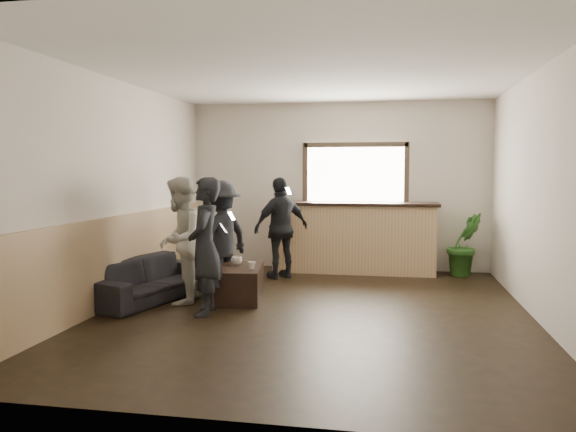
% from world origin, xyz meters
% --- Properties ---
extents(ground, '(5.00, 6.00, 0.01)m').
position_xyz_m(ground, '(0.00, 0.00, 0.00)').
color(ground, black).
extents(room_shell, '(5.01, 6.01, 2.80)m').
position_xyz_m(room_shell, '(-0.74, 0.00, 1.47)').
color(room_shell, silver).
rests_on(room_shell, ground).
extents(bar_counter, '(2.70, 0.68, 2.13)m').
position_xyz_m(bar_counter, '(0.30, 2.70, 0.64)').
color(bar_counter, tan).
rests_on(bar_counter, ground).
extents(sofa, '(1.21, 1.97, 0.54)m').
position_xyz_m(sofa, '(-2.15, 0.21, 0.27)').
color(sofa, black).
rests_on(sofa, ground).
extents(coffee_table, '(0.67, 1.03, 0.43)m').
position_xyz_m(coffee_table, '(-1.01, 0.43, 0.21)').
color(coffee_table, black).
rests_on(coffee_table, ground).
extents(cup_a, '(0.18, 0.18, 0.11)m').
position_xyz_m(cup_a, '(-1.09, 0.58, 0.48)').
color(cup_a, silver).
rests_on(cup_a, coffee_table).
extents(cup_b, '(0.13, 0.13, 0.09)m').
position_xyz_m(cup_b, '(-0.82, 0.29, 0.48)').
color(cup_b, silver).
rests_on(cup_b, coffee_table).
extents(potted_plant, '(0.68, 0.61, 1.01)m').
position_xyz_m(potted_plant, '(2.04, 2.65, 0.50)').
color(potted_plant, '#2D6623').
rests_on(potted_plant, ground).
extents(person_a, '(0.50, 0.64, 1.59)m').
position_xyz_m(person_a, '(-1.21, -0.36, 0.79)').
color(person_a, black).
rests_on(person_a, ground).
extents(person_b, '(0.67, 0.82, 1.59)m').
position_xyz_m(person_b, '(-1.70, 0.13, 0.79)').
color(person_b, beige).
rests_on(person_b, ground).
extents(person_c, '(0.95, 1.14, 1.53)m').
position_xyz_m(person_c, '(-1.38, 0.76, 0.77)').
color(person_c, black).
rests_on(person_c, ground).
extents(person_d, '(0.94, 0.88, 1.56)m').
position_xyz_m(person_d, '(-0.76, 1.96, 0.78)').
color(person_d, black).
rests_on(person_d, ground).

